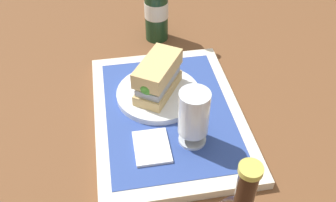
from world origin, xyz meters
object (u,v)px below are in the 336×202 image
beer_glass (194,117)px  second_bottle (156,5)px  plate (158,94)px  sandwich (157,77)px

beer_glass → second_bottle: (-0.42, -0.01, 0.02)m
beer_glass → plate: bearing=-162.3°
sandwich → second_bottle: bearing=-155.0°
plate → second_bottle: second_bottle is taller
second_bottle → plate: bearing=-7.9°
sandwich → second_bottle: second_bottle is taller
second_bottle → sandwich: bearing=-8.2°
plate → sandwich: bearing=-33.2°
sandwich → second_bottle: size_ratio=0.54×
plate → sandwich: sandwich is taller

